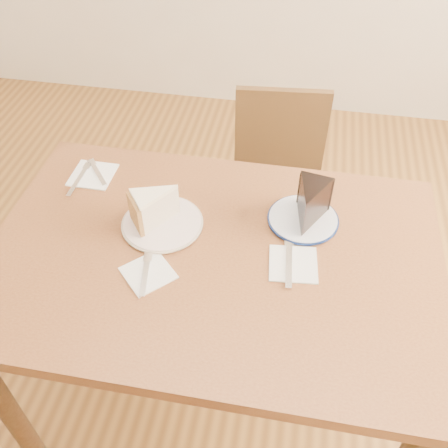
% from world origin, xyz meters
% --- Properties ---
extents(ground, '(4.00, 4.00, 0.00)m').
position_xyz_m(ground, '(0.00, 0.00, 0.00)').
color(ground, '#553616').
rests_on(ground, ground).
extents(table, '(1.20, 0.80, 0.75)m').
position_xyz_m(table, '(0.00, 0.00, 0.65)').
color(table, '#4A2714').
rests_on(table, ground).
extents(chair_far, '(0.44, 0.44, 0.82)m').
position_xyz_m(chair_far, '(0.13, 0.61, 0.46)').
color(chair_far, '#301E0E').
rests_on(chair_far, ground).
extents(plate_cream, '(0.22, 0.22, 0.01)m').
position_xyz_m(plate_cream, '(-0.16, 0.08, 0.76)').
color(plate_cream, silver).
rests_on(plate_cream, table).
extents(plate_navy, '(0.19, 0.19, 0.01)m').
position_xyz_m(plate_navy, '(0.23, 0.16, 0.76)').
color(plate_navy, white).
rests_on(plate_navy, table).
extents(carrot_cake, '(0.15, 0.14, 0.09)m').
position_xyz_m(carrot_cake, '(-0.17, 0.09, 0.81)').
color(carrot_cake, beige).
rests_on(carrot_cake, plate_cream).
extents(chocolate_cake, '(0.11, 0.14, 0.10)m').
position_xyz_m(chocolate_cake, '(0.24, 0.15, 0.81)').
color(chocolate_cake, black).
rests_on(chocolate_cake, plate_navy).
extents(napkin_cream, '(0.16, 0.16, 0.00)m').
position_xyz_m(napkin_cream, '(-0.15, -0.10, 0.75)').
color(napkin_cream, white).
rests_on(napkin_cream, table).
extents(napkin_navy, '(0.13, 0.13, 0.00)m').
position_xyz_m(napkin_navy, '(0.21, -0.00, 0.75)').
color(napkin_navy, white).
rests_on(napkin_navy, table).
extents(napkin_spare, '(0.13, 0.13, 0.00)m').
position_xyz_m(napkin_spare, '(-0.43, 0.25, 0.75)').
color(napkin_spare, white).
rests_on(napkin_spare, table).
extents(fork_cream, '(0.04, 0.14, 0.00)m').
position_xyz_m(fork_cream, '(-0.15, -0.11, 0.76)').
color(fork_cream, silver).
rests_on(fork_cream, napkin_cream).
extents(knife_navy, '(0.03, 0.17, 0.00)m').
position_xyz_m(knife_navy, '(0.20, -0.00, 0.76)').
color(knife_navy, silver).
rests_on(knife_navy, napkin_navy).
extents(fork_spare, '(0.10, 0.12, 0.00)m').
position_xyz_m(fork_spare, '(-0.41, 0.26, 0.76)').
color(fork_spare, silver).
rests_on(fork_spare, napkin_spare).
extents(knife_spare, '(0.02, 0.16, 0.00)m').
position_xyz_m(knife_spare, '(-0.46, 0.22, 0.76)').
color(knife_spare, silver).
rests_on(knife_spare, napkin_spare).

